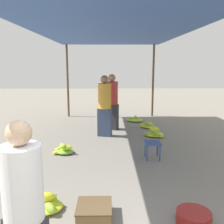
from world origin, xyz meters
The scene contains 14 objects.
canopy_post_back_left centered at (-1.67, 8.25, 1.40)m, with size 0.08×0.08×2.79m, color brown.
canopy_post_back_right centered at (1.67, 8.25, 1.40)m, with size 0.08×0.08×2.79m, color brown.
canopy_tarp centered at (0.00, 4.27, 2.81)m, with size 3.73×8.35×0.04m, color #33569E.
vendor_foreground centered at (-0.79, 0.40, 0.83)m, with size 0.45×0.45×1.60m.
stool centered at (0.88, 3.64, 0.30)m, with size 0.34×0.34×0.38m.
basin_black centered at (1.02, 1.36, 0.09)m, with size 0.45×0.45×0.17m.
banana_pile_left_0 centered at (-0.95, 1.71, 0.09)m, with size 0.48×0.48×0.26m.
banana_pile_left_1 centered at (-1.12, 4.00, 0.10)m, with size 0.51×0.36×0.24m.
banana_pile_right_0 centered at (0.88, 7.33, 0.07)m, with size 0.58×0.50×0.19m.
banana_pile_right_1 centered at (1.25, 5.39, 0.08)m, with size 0.60×0.68×0.26m.
banana_pile_right_2 centered at (1.20, 6.34, 0.09)m, with size 0.48×0.39×0.21m.
crate_near centered at (-0.27, 1.53, 0.09)m, with size 0.47×0.47×0.18m.
shopper_walking_mid centered at (0.03, 6.21, 0.90)m, with size 0.49×0.49×1.74m.
shopper_walking_far centered at (-0.19, 5.44, 0.90)m, with size 0.45×0.45×1.74m.
Camera 1 is at (-0.08, -1.52, 2.03)m, focal length 40.00 mm.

